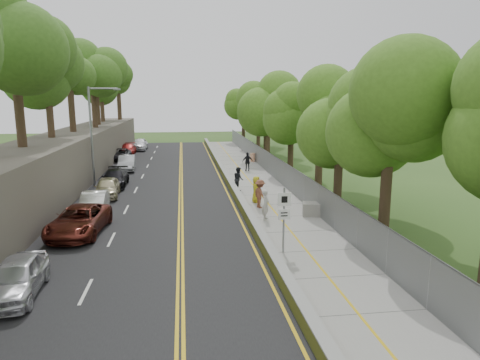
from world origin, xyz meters
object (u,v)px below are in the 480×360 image
at_px(car_2, 79,221).
at_px(person_far, 248,162).
at_px(car_0, 16,278).
at_px(car_1, 94,203).
at_px(painter_0, 256,189).
at_px(construction_barrel, 253,157).
at_px(signpost, 284,213).
at_px(concrete_block, 312,209).
at_px(streetlight, 94,130).

height_order(car_2, person_far, person_far).
distance_m(car_0, car_1, 11.17).
bearing_deg(car_2, painter_0, 32.84).
bearing_deg(person_far, construction_barrel, -106.00).
bearing_deg(signpost, concrete_block, 61.62).
bearing_deg(construction_barrel, concrete_block, -90.00).
xyz_separation_m(concrete_block, car_0, (-13.87, -9.03, 0.29)).
height_order(construction_barrel, car_0, car_0).
bearing_deg(car_1, car_2, -92.55).
height_order(streetlight, car_1, streetlight).
height_order(construction_barrel, concrete_block, construction_barrel).
distance_m(streetlight, car_1, 9.81).
xyz_separation_m(concrete_block, person_far, (-1.50, 16.46, 0.53)).
distance_m(signpost, car_2, 10.95).
xyz_separation_m(signpost, car_0, (-10.62, -3.01, -1.22)).
distance_m(construction_barrel, concrete_block, 22.48).
bearing_deg(streetlight, car_1, -80.64).
relative_size(signpost, construction_barrel, 3.20).
relative_size(car_0, person_far, 2.23).
distance_m(concrete_block, car_0, 16.55).
height_order(signpost, car_1, signpost).
relative_size(construction_barrel, person_far, 0.53).
relative_size(signpost, person_far, 1.68).
bearing_deg(person_far, car_1, 48.52).
relative_size(streetlight, painter_0, 4.40).
bearing_deg(streetlight, person_far, 22.37).
distance_m(car_0, car_2, 7.21).
xyz_separation_m(construction_barrel, car_2, (-13.30, -24.32, 0.24)).
relative_size(streetlight, person_far, 4.35).
height_order(signpost, painter_0, signpost).
height_order(streetlight, painter_0, streetlight).
height_order(car_1, car_2, car_2).
xyz_separation_m(construction_barrel, concrete_block, (0.00, -22.48, -0.09)).
bearing_deg(streetlight, painter_0, -31.31).
height_order(signpost, car_0, signpost).
height_order(streetlight, concrete_block, streetlight).
relative_size(construction_barrel, car_2, 0.18).
bearing_deg(concrete_block, construction_barrel, 90.00).
relative_size(car_0, painter_0, 2.26).
bearing_deg(person_far, car_2, 55.17).
distance_m(streetlight, painter_0, 14.42).
xyz_separation_m(streetlight, car_1, (1.46, -8.87, -3.91)).
distance_m(streetlight, car_2, 13.49).
bearing_deg(concrete_block, car_1, 170.91).
bearing_deg(painter_0, signpost, -160.96).
height_order(streetlight, car_2, streetlight).
height_order(streetlight, car_0, streetlight).
distance_m(streetlight, concrete_block, 18.88).
relative_size(car_0, car_2, 0.78).
height_order(construction_barrel, car_2, car_2).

